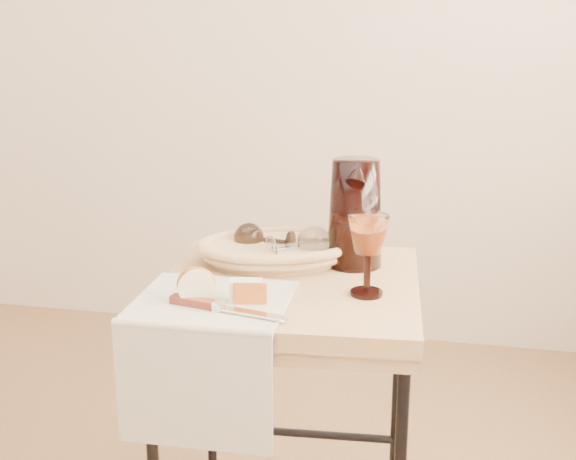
% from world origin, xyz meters
% --- Properties ---
extents(side_table, '(0.59, 0.59, 0.70)m').
position_xyz_m(side_table, '(0.68, 0.49, 0.35)').
color(side_table, '#926947').
rests_on(side_table, floor).
extents(tea_towel, '(0.31, 0.28, 0.01)m').
position_xyz_m(tea_towel, '(0.56, 0.33, 0.70)').
color(tea_towel, white).
rests_on(tea_towel, side_table).
extents(bread_basket, '(0.38, 0.32, 0.05)m').
position_xyz_m(bread_basket, '(0.63, 0.60, 0.72)').
color(bread_basket, tan).
rests_on(bread_basket, side_table).
extents(goblet_lying_a, '(0.13, 0.09, 0.07)m').
position_xyz_m(goblet_lying_a, '(0.60, 0.62, 0.75)').
color(goblet_lying_a, '#3C2C1F').
rests_on(goblet_lying_a, bread_basket).
extents(goblet_lying_b, '(0.15, 0.14, 0.08)m').
position_xyz_m(goblet_lying_b, '(0.68, 0.58, 0.75)').
color(goblet_lying_b, white).
rests_on(goblet_lying_b, bread_basket).
extents(pitcher, '(0.21, 0.27, 0.28)m').
position_xyz_m(pitcher, '(0.80, 0.62, 0.82)').
color(pitcher, black).
rests_on(pitcher, side_table).
extents(wine_goblet, '(0.09, 0.09, 0.17)m').
position_xyz_m(wine_goblet, '(0.85, 0.44, 0.78)').
color(wine_goblet, white).
rests_on(wine_goblet, side_table).
extents(apple_half, '(0.09, 0.06, 0.07)m').
position_xyz_m(apple_half, '(0.53, 0.32, 0.74)').
color(apple_half, red).
rests_on(apple_half, tea_towel).
extents(apple_wedge, '(0.07, 0.05, 0.04)m').
position_xyz_m(apple_wedge, '(0.63, 0.34, 0.73)').
color(apple_wedge, '#FFF8C7').
rests_on(apple_wedge, tea_towel).
extents(table_knife, '(0.24, 0.07, 0.02)m').
position_xyz_m(table_knife, '(0.60, 0.28, 0.71)').
color(table_knife, silver).
rests_on(table_knife, tea_towel).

